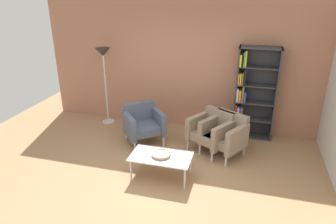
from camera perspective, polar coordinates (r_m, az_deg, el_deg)
ground_plane at (r=5.08m, az=-2.86°, el=-13.50°), size 8.32×8.32×0.00m
brick_back_panel at (r=6.66m, az=3.54°, el=9.19°), size 6.40×0.12×2.90m
bookshelf_tall at (r=6.47m, az=15.27°, el=3.19°), size 0.80×0.30×1.90m
coffee_table_low at (r=5.08m, az=-1.29°, el=-8.46°), size 1.00×0.56×0.40m
decorative_bowl at (r=5.05m, az=-1.30°, el=-7.82°), size 0.32×0.32×0.05m
armchair_near_window at (r=6.19m, az=-4.69°, el=-2.05°), size 0.95×0.94×0.78m
armchair_spare_guest at (r=5.92m, az=8.20°, el=-3.43°), size 0.94×0.91×0.78m
armchair_corner_red at (r=5.83m, az=10.56°, el=-4.02°), size 0.93×0.91×0.78m
floor_lamp_torchiere at (r=6.90m, az=-11.89°, el=9.21°), size 0.32×0.32×1.74m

